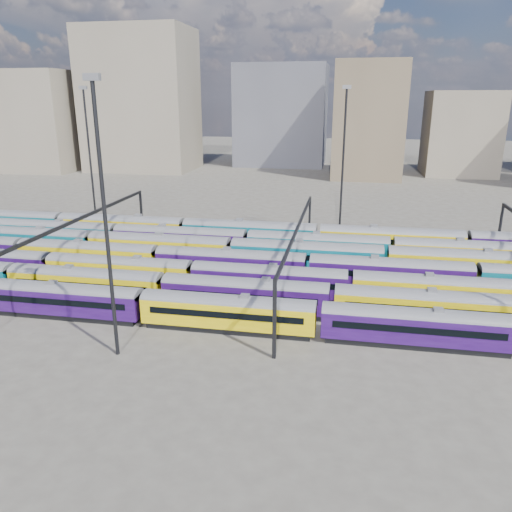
% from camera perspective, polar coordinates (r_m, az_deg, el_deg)
% --- Properties ---
extents(ground, '(500.00, 500.00, 0.00)m').
position_cam_1_polar(ground, '(68.26, -3.76, -2.68)').
color(ground, '#433F39').
rests_on(ground, ground).
extents(rake_0, '(114.08, 2.78, 4.67)m').
position_cam_1_polar(rake_0, '(51.60, 7.20, -6.79)').
color(rake_0, black).
rests_on(rake_0, ground).
extents(rake_1, '(117.76, 2.87, 4.83)m').
position_cam_1_polar(rake_1, '(59.84, -10.57, -3.35)').
color(rake_1, black).
rests_on(rake_1, ground).
extents(rake_2, '(117.78, 2.87, 4.83)m').
position_cam_1_polar(rake_2, '(71.97, -22.48, -0.81)').
color(rake_2, black).
rests_on(rake_2, ground).
extents(rake_3, '(124.07, 3.03, 5.09)m').
position_cam_1_polar(rake_3, '(65.60, 5.94, -1.12)').
color(rake_3, black).
rests_on(rake_3, ground).
extents(rake_4, '(129.63, 3.16, 5.33)m').
position_cam_1_polar(rake_4, '(71.98, -2.89, 0.77)').
color(rake_4, black).
rests_on(rake_4, ground).
extents(rake_5, '(106.78, 3.13, 5.27)m').
position_cam_1_polar(rake_5, '(75.06, 7.04, 1.35)').
color(rake_5, black).
rests_on(rake_5, ground).
extents(rake_6, '(110.94, 3.25, 5.48)m').
position_cam_1_polar(rake_6, '(81.19, -0.75, 2.82)').
color(rake_6, black).
rests_on(rake_6, ground).
extents(gantry_1, '(0.35, 40.35, 8.03)m').
position_cam_1_polar(gantry_1, '(73.65, -19.16, 3.41)').
color(gantry_1, black).
rests_on(gantry_1, ground).
extents(gantry_2, '(0.35, 40.35, 8.03)m').
position_cam_1_polar(gantry_2, '(64.52, 4.77, 2.42)').
color(gantry_2, black).
rests_on(gantry_2, ground).
extents(mast_1, '(1.40, 0.50, 25.60)m').
position_cam_1_polar(mast_1, '(96.24, -18.49, 10.99)').
color(mast_1, black).
rests_on(mast_1, ground).
extents(mast_2, '(1.40, 0.50, 25.60)m').
position_cam_1_polar(mast_2, '(46.20, -16.91, 4.74)').
color(mast_2, black).
rests_on(mast_2, ground).
extents(mast_3, '(1.40, 0.50, 25.60)m').
position_cam_1_polar(mast_3, '(86.52, 9.93, 10.97)').
color(mast_3, black).
rests_on(mast_3, ground).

